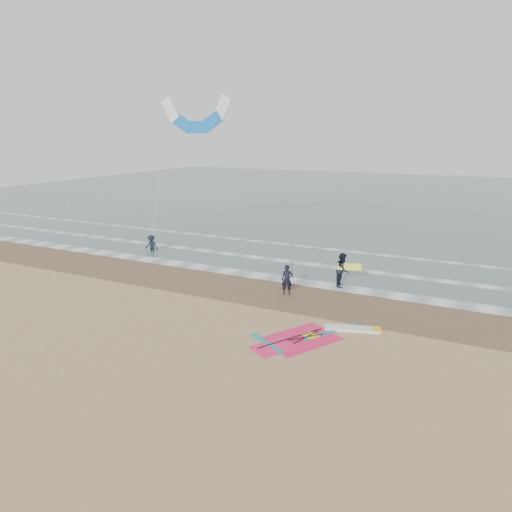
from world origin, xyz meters
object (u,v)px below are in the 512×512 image
at_px(person_standing, 287,280).
at_px(surf_kite, 196,118).
at_px(person_walking, 343,270).
at_px(windsurf_rig, 315,336).
at_px(person_wading, 151,241).

height_order(person_standing, surf_kite, surf_kite).
relative_size(person_standing, person_walking, 0.85).
xyz_separation_m(windsurf_rig, person_standing, (-3.13, 4.44, 0.79)).
distance_m(person_standing, person_wading, 13.14).
bearing_deg(person_wading, surf_kite, 37.67).
distance_m(person_walking, surf_kite, 15.30).
relative_size(person_walking, person_wading, 1.22).
distance_m(windsurf_rig, person_walking, 7.17).
bearing_deg(windsurf_rig, person_standing, 125.15).
relative_size(windsurf_rig, surf_kite, 0.51).
distance_m(person_walking, person_wading, 14.83).
bearing_deg(person_wading, person_standing, -23.36).
bearing_deg(windsurf_rig, surf_kite, 139.48).
bearing_deg(person_walking, surf_kite, 66.72).
distance_m(person_standing, surf_kite, 14.64).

